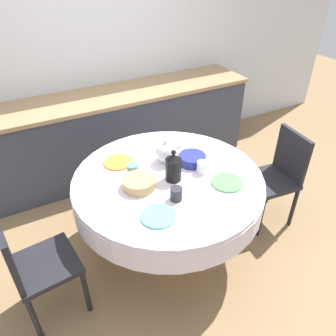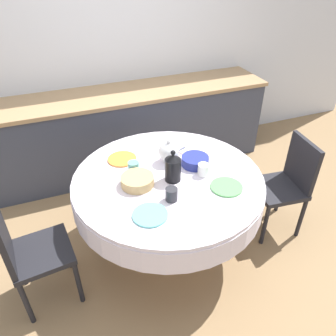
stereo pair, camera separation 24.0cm
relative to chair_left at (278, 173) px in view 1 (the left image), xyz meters
The scene contains 18 objects.
ground_plane 1.17m from the chair_left, behind, with size 12.00×12.00×0.00m, color #8E704C.
wall_back 2.25m from the chair_left, 120.03° to the left, with size 7.00×0.05×2.60m.
kitchen_counter 1.82m from the chair_left, 125.30° to the left, with size 3.24×0.64×0.91m.
dining_table 1.07m from the chair_left, behind, with size 1.44×1.44×0.76m.
chair_left is the anchor object (origin of this frame).
chair_right 2.11m from the chair_left, behind, with size 0.44×0.44×0.89m.
plate_near_left 1.36m from the chair_left, 169.82° to the right, with size 0.23×0.23×0.01m, color #60BCB7.
cup_near_left 1.18m from the chair_left, behind, with size 0.08×0.08×0.09m, color #28282D.
plate_near_right 0.77m from the chair_left, 167.42° to the right, with size 0.23×0.23×0.01m, color #5BA85B.
cup_near_right 0.85m from the chair_left, behind, with size 0.08×0.08×0.09m, color white.
plate_far_left 1.42m from the chair_left, 160.31° to the left, with size 0.23×0.23×0.01m, color orange.
cup_far_left 1.34m from the chair_left, 168.30° to the left, with size 0.08×0.08×0.09m, color #5BA39E.
plate_far_right 0.88m from the chair_left, 150.51° to the left, with size 0.23×0.23×0.01m, color white.
cup_far_right 1.05m from the chair_left, 159.18° to the left, with size 0.08×0.08×0.09m, color #CC4C3D.
coffee_carafe 1.10m from the chair_left, behind, with size 0.12×0.12×0.25m.
teapot 1.08m from the chair_left, 162.72° to the left, with size 0.22×0.16×0.21m.
bread_basket 1.33m from the chair_left, behind, with size 0.24×0.24×0.07m, color tan.
fruit_bowl 0.87m from the chair_left, 166.52° to the left, with size 0.22×0.22×0.07m, color navy.
Camera 1 is at (-0.94, -1.74, 2.20)m, focal length 35.00 mm.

